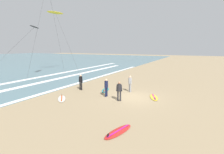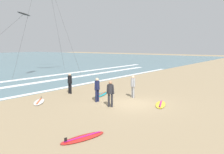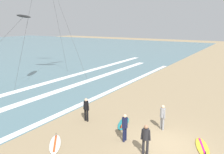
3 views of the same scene
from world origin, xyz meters
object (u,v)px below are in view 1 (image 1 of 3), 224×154
object	(u,v)px
surfer_mid_group	(130,82)
surfboard_foreground_flat	(154,97)
surfer_background_far	(81,81)
kite_black_mid_center	(34,27)
surfer_right_near	(106,86)
surfboard_near_water	(62,99)
surfboard_right_spare	(118,131)
surfer_foreground_main	(119,89)
kite_yellow_far_right	(55,13)
surfboard_left_pile	(105,90)

from	to	relation	value
surfer_mid_group	surfboard_foreground_flat	distance (m)	2.89
surfer_background_far	kite_black_mid_center	size ratio (longest dim) A/B	0.14
surfer_right_near	surfboard_near_water	distance (m)	3.93
surfer_background_far	surfboard_right_spare	distance (m)	9.84
surfer_foreground_main	surfboard_foreground_flat	distance (m)	3.30
surfer_right_near	kite_yellow_far_right	distance (m)	20.85
surfboard_foreground_flat	kite_black_mid_center	bearing A→B (deg)	79.73
surfboard_left_pile	kite_black_mid_center	bearing A→B (deg)	77.58
surfer_right_near	kite_black_mid_center	distance (m)	15.96
surfboard_left_pile	surfer_background_far	bearing A→B (deg)	112.01
surfboard_near_water	kite_black_mid_center	size ratio (longest dim) A/B	0.17
surfboard_right_spare	surfboard_near_water	size ratio (longest dim) A/B	1.10
surfboard_near_water	surfer_right_near	bearing A→B (deg)	-51.98
surfer_background_far	kite_yellow_far_right	size ratio (longest dim) A/B	0.16
surfer_mid_group	surfer_foreground_main	bearing A→B (deg)	-175.21
surfboard_foreground_flat	kite_yellow_far_right	size ratio (longest dim) A/B	0.21
surfer_foreground_main	kite_black_mid_center	world-z (taller)	kite_black_mid_center
surfer_background_far	surfboard_right_spare	bearing A→B (deg)	-132.49
surfer_right_near	surfboard_near_water	world-z (taller)	surfer_right_near
surfer_background_far	surfboard_near_water	distance (m)	3.51
surfboard_foreground_flat	surfer_foreground_main	bearing A→B (deg)	133.24
surfer_right_near	kite_yellow_far_right	xyz separation A→B (m)	(10.65, 15.50, 9.01)
surfer_foreground_main	surfer_right_near	bearing A→B (deg)	67.31
surfer_right_near	surfboard_near_water	bearing A→B (deg)	128.02
surfboard_right_spare	surfboard_foreground_flat	world-z (taller)	same
surfer_foreground_main	surfboard_right_spare	xyz separation A→B (m)	(-4.97, -2.21, -0.91)
surfer_background_far	surfer_foreground_main	world-z (taller)	same
surfer_right_near	surfboard_left_pile	bearing A→B (deg)	30.91
surfboard_left_pile	surfer_mid_group	bearing A→B (deg)	-77.50
surfer_foreground_main	kite_yellow_far_right	distance (m)	22.34
surfboard_right_spare	kite_black_mid_center	world-z (taller)	kite_black_mid_center
surfer_right_near	kite_yellow_far_right	world-z (taller)	kite_yellow_far_right
surfboard_foreground_flat	surfer_background_far	bearing A→B (deg)	94.14
surfboard_right_spare	surfer_background_far	bearing A→B (deg)	47.51
surfboard_left_pile	kite_yellow_far_right	world-z (taller)	kite_yellow_far_right
surfboard_near_water	kite_black_mid_center	xyz separation A→B (m)	(7.11, 10.96, 6.99)
surfboard_foreground_flat	surfboard_near_water	bearing A→B (deg)	119.55
surfer_background_far	kite_yellow_far_right	xyz separation A→B (m)	(9.65, 12.02, 9.01)
surfer_right_near	surfboard_left_pile	xyz separation A→B (m)	(1.94, 1.16, -0.91)
surfboard_left_pile	surfboard_near_water	xyz separation A→B (m)	(-4.29, 1.85, 0.00)
surfer_mid_group	kite_black_mid_center	distance (m)	16.57
surfboard_right_spare	surfer_foreground_main	bearing A→B (deg)	23.92
surfer_background_far	surfboard_right_spare	xyz separation A→B (m)	(-6.62, -7.22, -0.91)
surfer_foreground_main	surfboard_near_water	bearing A→B (deg)	110.64
surfer_mid_group	surfboard_near_water	xyz separation A→B (m)	(-4.83, 4.28, -0.91)
surfer_background_far	surfer_right_near	bearing A→B (deg)	-106.06
surfer_mid_group	surfboard_foreground_flat	size ratio (longest dim) A/B	0.74
surfer_mid_group	kite_yellow_far_right	xyz separation A→B (m)	(8.17, 16.78, 9.01)
kite_yellow_far_right	surfer_mid_group	bearing A→B (deg)	-115.96
surfer_background_far	kite_yellow_far_right	world-z (taller)	kite_yellow_far_right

